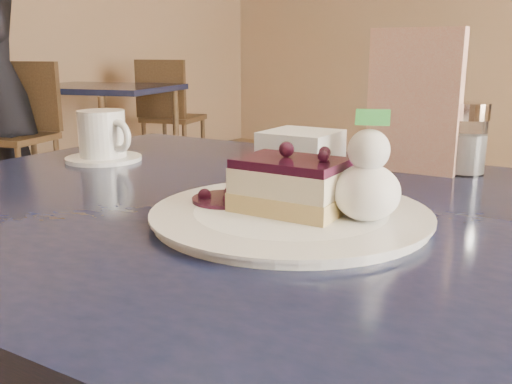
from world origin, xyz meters
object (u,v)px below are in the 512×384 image
Objects in this scene: main_table at (308,271)px; cheesecake_slice at (291,185)px; coffee_set at (103,138)px; dessert_plate at (290,215)px; bg_table_far_left at (107,178)px.

cheesecake_slice reaches higher than main_table.
coffee_set reaches higher than main_table.
main_table is 0.52m from coffee_set.
bg_table_far_left is (-3.22, 2.13, -0.77)m from dessert_plate.
main_table is 0.14m from cheesecake_slice.
cheesecake_slice is at bearing 0.00° from dessert_plate.
dessert_plate is at bearing -90.00° from main_table.
bg_table_far_left is (-3.22, 2.13, -0.81)m from cheesecake_slice.
cheesecake_slice is at bearing -11.54° from coffee_set.
dessert_plate is 3.94m from bg_table_far_left.
bg_table_far_left is at bearing 143.18° from coffee_set.
main_table is 0.75× the size of bg_table_far_left.
coffee_set is at bearing 168.46° from dessert_plate.
bg_table_far_left is at bearing 140.01° from main_table.
cheesecake_slice is (0.00, 0.00, 0.04)m from dessert_plate.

